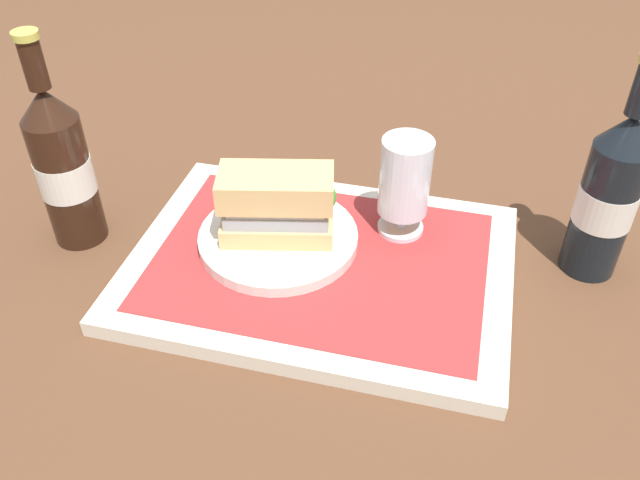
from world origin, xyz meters
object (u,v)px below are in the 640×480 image
Objects in this scene: sandwich at (280,204)px; beer_bottle at (609,194)px; beer_glass at (405,181)px; second_bottle at (63,165)px; plate at (278,238)px.

sandwich is 0.53× the size of beer_bottle.
beer_glass is 0.47× the size of second_bottle.
beer_glass is 0.40m from second_bottle.
beer_bottle is 0.62m from second_bottle.
plate is 0.27m from second_bottle.
beer_glass is 0.22m from beer_bottle.
beer_bottle is 1.00× the size of second_bottle.
beer_bottle reaches higher than sandwich.
second_bottle is (-0.25, -0.02, 0.08)m from plate.
second_bottle is at bearing -167.86° from beer_glass.
plate is 1.35× the size of sandwich.
sandwich is 0.53× the size of second_bottle.
beer_bottle and second_bottle have the same top height.
sandwich is 0.37m from beer_bottle.
beer_bottle is (0.22, 0.01, 0.01)m from beer_glass.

